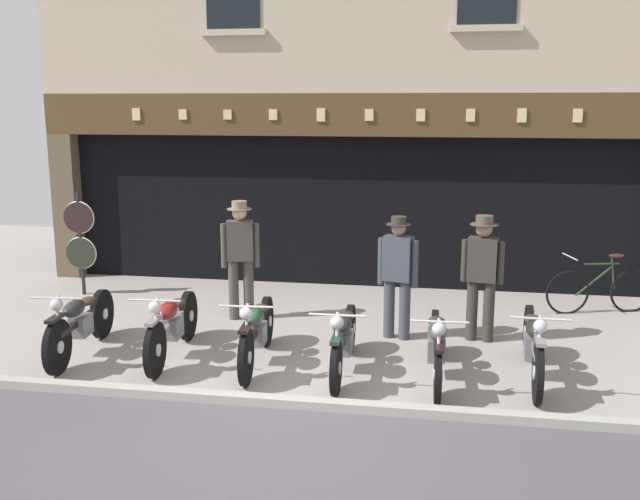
{
  "coord_description": "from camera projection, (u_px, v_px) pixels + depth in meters",
  "views": [
    {
      "loc": [
        1.58,
        -6.89,
        3.16
      ],
      "look_at": [
        -0.07,
        2.82,
        1.13
      ],
      "focal_mm": 40.44,
      "sensor_mm": 36.0,
      "label": 1
    }
  ],
  "objects": [
    {
      "name": "motorcycle_far_left",
      "position": [
        80.0,
        322.0,
        9.08
      ],
      "size": [
        0.62,
        2.03,
        0.94
      ],
      "rotation": [
        0.0,
        0.0,
        3.22
      ],
      "color": "black",
      "rests_on": "ground"
    },
    {
      "name": "salesman_right",
      "position": [
        482.0,
        271.0,
        9.54
      ],
      "size": [
        0.55,
        0.37,
        1.7
      ],
      "rotation": [
        0.0,
        0.0,
        2.96
      ],
      "color": "#38332D",
      "rests_on": "ground"
    },
    {
      "name": "motorcycle_left",
      "position": [
        172.0,
        324.0,
        8.99
      ],
      "size": [
        0.62,
        2.04,
        0.93
      ],
      "rotation": [
        0.0,
        0.0,
        3.21
      ],
      "color": "black",
      "rests_on": "ground"
    },
    {
      "name": "motorcycle_center_right",
      "position": [
        437.0,
        344.0,
        8.31
      ],
      "size": [
        0.62,
        2.04,
        0.89
      ],
      "rotation": [
        0.0,
        0.0,
        3.18
      ],
      "color": "black",
      "rests_on": "ground"
    },
    {
      "name": "salesman_left",
      "position": [
        240.0,
        254.0,
        10.5
      ],
      "size": [
        0.55,
        0.36,
        1.76
      ],
      "rotation": [
        0.0,
        0.0,
        3.38
      ],
      "color": "#47423D",
      "rests_on": "ground"
    },
    {
      "name": "motorcycle_center",
      "position": [
        343.0,
        339.0,
        8.5
      ],
      "size": [
        0.62,
        2.03,
        0.91
      ],
      "rotation": [
        0.0,
        0.0,
        3.16
      ],
      "color": "black",
      "rests_on": "ground"
    },
    {
      "name": "shopkeeper_center",
      "position": [
        398.0,
        272.0,
        9.64
      ],
      "size": [
        0.55,
        0.33,
        1.68
      ],
      "rotation": [
        0.0,
        0.0,
        2.89
      ],
      "color": "#3D424C",
      "rests_on": "ground"
    },
    {
      "name": "motorcycle_right",
      "position": [
        533.0,
        343.0,
        8.28
      ],
      "size": [
        0.62,
        2.1,
        0.94
      ],
      "rotation": [
        0.0,
        0.0,
        3.1
      ],
      "color": "black",
      "rests_on": "ground"
    },
    {
      "name": "ground",
      "position": [
        258.0,
        457.0,
        6.61
      ],
      "size": [
        22.71,
        22.0,
        0.18
      ],
      "color": "gray"
    },
    {
      "name": "tyre_sign_pole",
      "position": [
        80.0,
        237.0,
        11.85
      ],
      "size": [
        0.54,
        0.06,
        1.71
      ],
      "color": "#232328",
      "rests_on": "ground"
    },
    {
      "name": "leaning_bicycle",
      "position": [
        600.0,
        289.0,
        10.94
      ],
      "size": [
        1.65,
        0.62,
        0.93
      ],
      "rotation": [
        0.0,
        0.0,
        1.84
      ],
      "color": "black",
      "rests_on": "ground"
    },
    {
      "name": "motorcycle_center_left",
      "position": [
        257.0,
        330.0,
        8.77
      ],
      "size": [
        0.62,
        2.03,
        0.92
      ],
      "rotation": [
        0.0,
        0.0,
        3.21
      ],
      "color": "black",
      "rests_on": "ground"
    },
    {
      "name": "advert_board_near",
      "position": [
        491.0,
        185.0,
        12.0
      ],
      "size": [
        0.73,
        0.03,
        1.1
      ],
      "color": "beige"
    },
    {
      "name": "advert_board_far",
      "position": [
        572.0,
        184.0,
        11.79
      ],
      "size": [
        0.75,
        0.03,
        0.91
      ],
      "color": "silver"
    },
    {
      "name": "shop_facade",
      "position": [
        360.0,
        173.0,
        13.92
      ],
      "size": [
        11.01,
        4.42,
        6.83
      ],
      "color": "black",
      "rests_on": "ground"
    }
  ]
}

